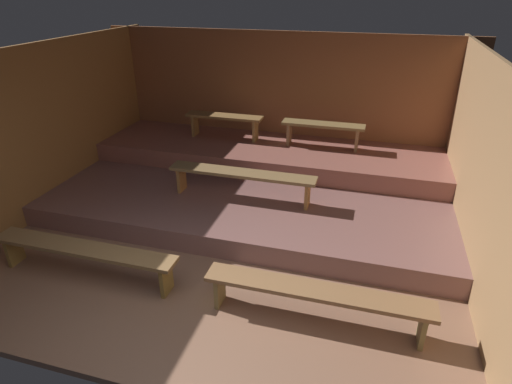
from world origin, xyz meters
name	(u,v)px	position (x,y,z in m)	size (l,w,h in m)	color
ground	(239,227)	(0.00, 2.59, -0.04)	(6.95, 5.98, 0.08)	#88614B
wall_back	(280,101)	(0.00, 5.21, 1.26)	(6.95, 0.06, 2.52)	#935836
wall_left	(49,127)	(-3.10, 2.59, 1.26)	(0.06, 5.98, 2.52)	olive
wall_right	(482,172)	(3.10, 2.59, 1.26)	(0.06, 5.98, 2.52)	olive
platform_lower	(254,192)	(0.00, 3.44, 0.16)	(6.15, 3.50, 0.31)	#815752
platform_middle	(269,154)	(0.00, 4.39, 0.47)	(6.15, 1.58, 0.31)	#91574B
bench_floor_left	(84,252)	(-1.42, 0.89, 0.37)	(2.41, 0.31, 0.44)	olive
bench_floor_right	(316,294)	(1.42, 0.89, 0.37)	(2.41, 0.31, 0.44)	olive
bench_lower_center	(242,176)	(-0.03, 2.88, 0.68)	(2.25, 0.31, 0.44)	olive
bench_middle_left	(224,120)	(-0.93, 4.61, 0.98)	(1.45, 0.31, 0.44)	olive
bench_middle_right	(323,128)	(0.93, 4.61, 0.98)	(1.45, 0.31, 0.44)	olive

